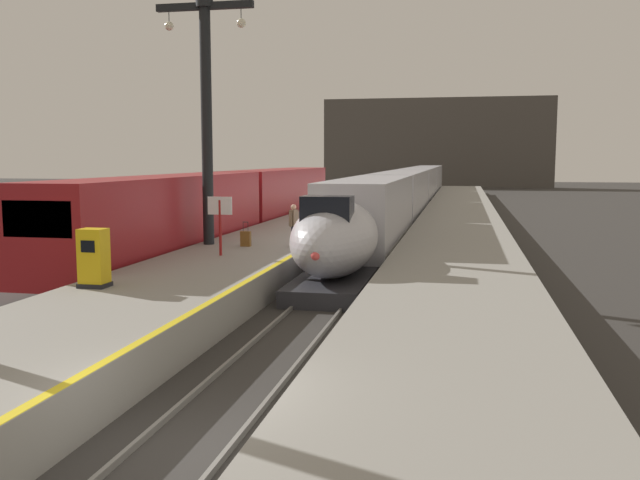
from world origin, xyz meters
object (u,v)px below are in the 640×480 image
(highspeed_train_main, at_px, (410,190))
(passenger_near_edge, at_px, (294,222))
(ticket_machine_yellow, at_px, (94,260))
(regional_train_adjacent, at_px, (235,202))
(rolling_suitcase, at_px, (246,239))
(departure_info_board, at_px, (220,214))
(station_column_mid, at_px, (206,100))

(highspeed_train_main, distance_m, passenger_near_edge, 30.30)
(highspeed_train_main, distance_m, ticket_machine_yellow, 39.99)
(regional_train_adjacent, bearing_deg, rolling_suitcase, -69.18)
(passenger_near_edge, height_order, rolling_suitcase, passenger_near_edge)
(rolling_suitcase, bearing_deg, departure_info_board, -91.84)
(passenger_near_edge, xyz_separation_m, departure_info_board, (-2.01, -2.86, 0.52))
(highspeed_train_main, bearing_deg, departure_info_board, -97.41)
(station_column_mid, relative_size, departure_info_board, 4.56)
(passenger_near_edge, xyz_separation_m, ticket_machine_yellow, (-3.26, -9.39, -0.25))
(station_column_mid, bearing_deg, highspeed_train_main, 78.89)
(ticket_machine_yellow, bearing_deg, passenger_near_edge, 70.83)
(regional_train_adjacent, distance_m, departure_info_board, 13.46)
(regional_train_adjacent, bearing_deg, passenger_near_edge, -59.94)
(highspeed_train_main, height_order, departure_info_board, highspeed_train_main)
(highspeed_train_main, bearing_deg, regional_train_adjacent, -111.88)
(highspeed_train_main, relative_size, regional_train_adjacent, 2.06)
(highspeed_train_main, relative_size, rolling_suitcase, 76.73)
(passenger_near_edge, bearing_deg, highspeed_train_main, 85.67)
(station_column_mid, bearing_deg, passenger_near_edge, -2.80)
(regional_train_adjacent, distance_m, ticket_machine_yellow, 19.60)
(departure_info_board, bearing_deg, rolling_suitcase, 88.16)
(highspeed_train_main, height_order, rolling_suitcase, highspeed_train_main)
(highspeed_train_main, height_order, passenger_near_edge, highspeed_train_main)
(rolling_suitcase, distance_m, departure_info_board, 2.94)
(station_column_mid, relative_size, rolling_suitcase, 9.85)
(rolling_suitcase, bearing_deg, passenger_near_edge, 5.14)
(highspeed_train_main, xyz_separation_m, regional_train_adjacent, (-8.10, -20.17, 0.16))
(rolling_suitcase, height_order, ticket_machine_yellow, ticket_machine_yellow)
(rolling_suitcase, bearing_deg, regional_train_adjacent, 110.82)
(highspeed_train_main, relative_size, passenger_near_edge, 44.58)
(ticket_machine_yellow, bearing_deg, highspeed_train_main, 82.02)
(station_column_mid, xyz_separation_m, ticket_machine_yellow, (0.35, -9.57, -5.04))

